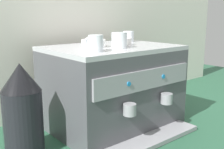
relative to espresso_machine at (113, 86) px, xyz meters
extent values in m
plane|color=#28563D|center=(0.00, 0.00, -0.21)|extent=(4.00, 4.00, 0.00)
cube|color=silver|center=(0.00, 0.36, 0.27)|extent=(2.80, 0.03, 0.96)
cube|color=#4C4C51|center=(0.00, 0.00, -0.01)|extent=(0.64, 0.46, 0.39)
cube|color=#B7B7BC|center=(0.00, 0.00, 0.20)|extent=(0.64, 0.46, 0.02)
cube|color=#939399|center=(0.00, -0.23, 0.08)|extent=(0.59, 0.01, 0.09)
cylinder|color=#1E7AB7|center=(-0.11, -0.24, 0.08)|extent=(0.02, 0.01, 0.02)
cylinder|color=#1E7AB7|center=(0.11, -0.24, 0.08)|extent=(0.02, 0.01, 0.02)
cube|color=#939399|center=(0.00, -0.28, -0.19)|extent=(0.54, 0.12, 0.02)
cylinder|color=#939399|center=(-0.12, -0.26, -0.03)|extent=(0.06, 0.06, 0.05)
cylinder|color=#939399|center=(0.12, -0.26, -0.03)|extent=(0.06, 0.06, 0.05)
cylinder|color=silver|center=(-0.20, -0.12, 0.24)|extent=(0.06, 0.06, 0.07)
torus|color=silver|center=(-0.20, -0.08, 0.24)|extent=(0.02, 0.05, 0.05)
cylinder|color=silver|center=(0.22, 0.12, 0.24)|extent=(0.06, 0.06, 0.06)
torus|color=silver|center=(0.18, 0.11, 0.24)|extent=(0.05, 0.02, 0.05)
cylinder|color=silver|center=(-0.03, -0.09, 0.25)|extent=(0.07, 0.07, 0.07)
torus|color=silver|center=(-0.02, -0.04, 0.25)|extent=(0.03, 0.06, 0.05)
cylinder|color=white|center=(-0.10, 0.03, 0.23)|extent=(0.12, 0.12, 0.04)
cylinder|color=white|center=(-0.10, 0.03, 0.21)|extent=(0.06, 0.06, 0.01)
cylinder|color=white|center=(0.07, 0.00, 0.23)|extent=(0.10, 0.10, 0.04)
cylinder|color=white|center=(0.07, 0.00, 0.21)|extent=(0.06, 0.06, 0.01)
cylinder|color=black|center=(-0.49, -0.01, -0.07)|extent=(0.16, 0.16, 0.27)
cone|color=black|center=(-0.49, -0.01, 0.12)|extent=(0.16, 0.16, 0.11)
cylinder|color=#B7B7BC|center=(0.49, 0.02, -0.15)|extent=(0.11, 0.11, 0.11)
camera|label=1|loc=(-0.88, -1.05, 0.36)|focal=43.92mm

